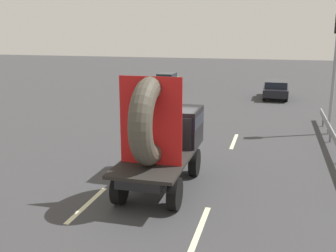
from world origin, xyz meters
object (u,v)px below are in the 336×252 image
(flatbed_truck, at_px, (162,133))
(traffic_light, at_px, (336,58))
(oncoming_car, at_px, (167,79))
(distant_sedan, at_px, (276,89))

(flatbed_truck, height_order, traffic_light, traffic_light)
(traffic_light, height_order, oncoming_car, traffic_light)
(distant_sedan, distance_m, oncoming_car, 10.52)
(flatbed_truck, relative_size, distant_sedan, 1.14)
(flatbed_truck, height_order, distant_sedan, flatbed_truck)
(distant_sedan, height_order, traffic_light, traffic_light)
(oncoming_car, bearing_deg, traffic_light, -49.87)
(traffic_light, bearing_deg, distant_sedan, 104.40)
(flatbed_truck, relative_size, oncoming_car, 1.27)
(traffic_light, relative_size, oncoming_car, 1.57)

